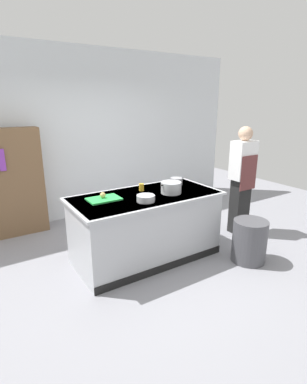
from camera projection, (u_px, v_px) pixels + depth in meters
The scene contains 12 objects.
ground_plane at pixel (146, 256), 4.19m from camera, with size 10.00×10.00×0.00m, color gray.
back_wall at pixel (86, 135), 5.45m from camera, with size 6.40×0.12×3.00m, color silver.
counter_island at pixel (146, 226), 4.05m from camera, with size 1.98×0.98×0.90m.
cutting_board at pixel (104, 199), 3.73m from camera, with size 0.40×0.28×0.02m, color green.
onion at pixel (103, 195), 3.74m from camera, with size 0.07×0.07×0.07m, color tan.
stock_pot at pixel (171, 188), 3.99m from camera, with size 0.34×0.27×0.15m.
sauce_pan at pixel (176, 181), 4.43m from camera, with size 0.25×0.18×0.10m.
mixing_bowl at pixel (146, 198), 3.66m from camera, with size 0.23×0.23×0.08m, color #B7BABF.
juice_cup at pixel (141, 187), 4.11m from camera, with size 0.07×0.07×0.10m, color yellow.
trash_bin at pixel (249, 241), 4.01m from camera, with size 0.45×0.45×0.58m, color #4C4C51.
person_chef at pixel (242, 178), 4.75m from camera, with size 0.38×0.25×1.72m.
bookshelf at pixel (6, 184), 4.65m from camera, with size 1.10×0.31×1.70m.
Camera 1 is at (-1.94, -3.21, 2.07)m, focal length 28.06 mm.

